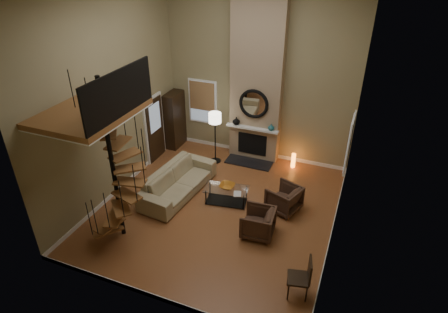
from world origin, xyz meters
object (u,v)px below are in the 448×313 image
at_px(hutch, 175,120).
at_px(accent_lamp, 293,160).
at_px(armchair_far, 261,223).
at_px(floor_lamp, 215,122).
at_px(side_chair, 303,276).
at_px(sofa, 178,181).
at_px(coffee_table, 226,194).
at_px(armchair_near, 286,200).

height_order(hutch, accent_lamp, hutch).
relative_size(armchair_far, accent_lamp, 1.66).
xyz_separation_m(floor_lamp, side_chair, (3.72, -4.30, -0.89)).
height_order(sofa, side_chair, side_chair).
xyz_separation_m(hutch, accent_lamp, (4.17, 0.02, -0.70)).
height_order(coffee_table, floor_lamp, floor_lamp).
distance_m(armchair_near, side_chair, 2.78).
height_order(armchair_near, coffee_table, armchair_near).
relative_size(sofa, armchair_far, 3.36).
xyz_separation_m(hutch, sofa, (1.44, -2.56, -0.55)).
xyz_separation_m(coffee_table, accent_lamp, (1.29, 2.51, -0.03)).
xyz_separation_m(accent_lamp, side_chair, (1.28, -4.87, 0.28)).
relative_size(coffee_table, accent_lamp, 2.72).
bearing_deg(sofa, accent_lamp, -40.43).
bearing_deg(hutch, armchair_near, -26.54).
bearing_deg(hutch, accent_lamp, 0.32).
distance_m(hutch, accent_lamp, 4.23).
height_order(hutch, sofa, hutch).
distance_m(sofa, armchair_near, 3.06).
bearing_deg(side_chair, sofa, 150.31).
relative_size(hutch, coffee_table, 1.53).
distance_m(sofa, side_chair, 4.62).
relative_size(floor_lamp, accent_lamp, 3.64).
bearing_deg(armchair_far, hutch, -133.88).
height_order(armchair_far, floor_lamp, floor_lamp).
height_order(coffee_table, accent_lamp, accent_lamp).
relative_size(armchair_far, side_chair, 0.83).
height_order(armchair_far, accent_lamp, armchair_far).
xyz_separation_m(sofa, armchair_far, (2.70, -0.85, -0.04)).
distance_m(armchair_near, accent_lamp, 2.29).
bearing_deg(armchair_near, floor_lamp, -101.58).
height_order(hutch, floor_lamp, hutch).
relative_size(sofa, floor_lamp, 1.54).
relative_size(hutch, armchair_near, 2.47).
bearing_deg(coffee_table, floor_lamp, 120.59).
distance_m(hutch, floor_lamp, 1.87).
bearing_deg(armchair_far, armchair_near, 159.38).
bearing_deg(armchair_far, floor_lamp, -144.34).
xyz_separation_m(sofa, floor_lamp, (0.29, 2.02, 1.02)).
bearing_deg(accent_lamp, hutch, -179.68).
relative_size(sofa, side_chair, 2.80).
bearing_deg(sofa, hutch, 35.52).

